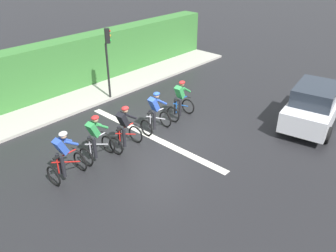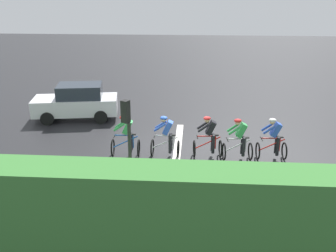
{
  "view_description": "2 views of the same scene",
  "coord_description": "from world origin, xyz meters",
  "px_view_note": "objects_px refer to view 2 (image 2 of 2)",
  "views": [
    {
      "loc": [
        -8.23,
        8.32,
        6.77
      ],
      "look_at": [
        -0.87,
        0.28,
        0.81
      ],
      "focal_mm": 36.78,
      "sensor_mm": 36.0,
      "label": 1
    },
    {
      "loc": [
        14.02,
        0.89,
        6.3
      ],
      "look_at": [
        0.25,
        -0.07,
        1.29
      ],
      "focal_mm": 41.3,
      "sensor_mm": 36.0,
      "label": 2
    }
  ],
  "objects_px": {
    "cyclist_mid": "(209,138)",
    "traffic_light_near_crossing": "(128,138)",
    "car_white": "(77,102)",
    "cyclist_second": "(239,140)",
    "cyclist_lead": "(273,140)",
    "cyclist_trailing": "(126,137)",
    "cyclist_fourth": "(166,137)"
  },
  "relations": [
    {
      "from": "cyclist_second",
      "to": "car_white",
      "type": "bearing_deg",
      "value": -120.19
    },
    {
      "from": "cyclist_second",
      "to": "traffic_light_near_crossing",
      "type": "height_order",
      "value": "traffic_light_near_crossing"
    },
    {
      "from": "cyclist_mid",
      "to": "car_white",
      "type": "height_order",
      "value": "car_white"
    },
    {
      "from": "cyclist_second",
      "to": "cyclist_mid",
      "type": "distance_m",
      "value": 1.15
    },
    {
      "from": "cyclist_second",
      "to": "traffic_light_near_crossing",
      "type": "xyz_separation_m",
      "value": [
        3.62,
        -3.59,
        1.43
      ]
    },
    {
      "from": "car_white",
      "to": "cyclist_trailing",
      "type": "bearing_deg",
      "value": 36.74
    },
    {
      "from": "cyclist_mid",
      "to": "car_white",
      "type": "bearing_deg",
      "value": -123.21
    },
    {
      "from": "cyclist_second",
      "to": "cyclist_mid",
      "type": "relative_size",
      "value": 1.0
    },
    {
      "from": "cyclist_fourth",
      "to": "car_white",
      "type": "xyz_separation_m",
      "value": [
        -4.29,
        -4.79,
        0.08
      ]
    },
    {
      "from": "cyclist_lead",
      "to": "cyclist_trailing",
      "type": "height_order",
      "value": "same"
    },
    {
      "from": "car_white",
      "to": "cyclist_fourth",
      "type": "bearing_deg",
      "value": 48.13
    },
    {
      "from": "cyclist_lead",
      "to": "cyclist_fourth",
      "type": "bearing_deg",
      "value": -89.49
    },
    {
      "from": "cyclist_second",
      "to": "traffic_light_near_crossing",
      "type": "distance_m",
      "value": 5.3
    },
    {
      "from": "car_white",
      "to": "cyclist_mid",
      "type": "bearing_deg",
      "value": 56.79
    },
    {
      "from": "cyclist_mid",
      "to": "traffic_light_near_crossing",
      "type": "height_order",
      "value": "traffic_light_near_crossing"
    },
    {
      "from": "cyclist_trailing",
      "to": "car_white",
      "type": "distance_m",
      "value": 5.42
    },
    {
      "from": "cyclist_trailing",
      "to": "traffic_light_near_crossing",
      "type": "bearing_deg",
      "value": 11.25
    },
    {
      "from": "cyclist_trailing",
      "to": "car_white",
      "type": "relative_size",
      "value": 0.38
    },
    {
      "from": "cyclist_fourth",
      "to": "traffic_light_near_crossing",
      "type": "height_order",
      "value": "traffic_light_near_crossing"
    },
    {
      "from": "cyclist_second",
      "to": "cyclist_lead",
      "type": "bearing_deg",
      "value": 96.35
    },
    {
      "from": "cyclist_mid",
      "to": "traffic_light_near_crossing",
      "type": "distance_m",
      "value": 4.76
    },
    {
      "from": "cyclist_second",
      "to": "car_white",
      "type": "xyz_separation_m",
      "value": [
        -4.4,
        -7.57,
        0.08
      ]
    },
    {
      "from": "cyclist_trailing",
      "to": "cyclist_mid",
      "type": "bearing_deg",
      "value": 92.32
    },
    {
      "from": "cyclist_mid",
      "to": "traffic_light_near_crossing",
      "type": "xyz_separation_m",
      "value": [
        3.81,
        -2.46,
        1.43
      ]
    },
    {
      "from": "cyclist_lead",
      "to": "car_white",
      "type": "xyz_separation_m",
      "value": [
        -4.26,
        -8.87,
        0.08
      ]
    },
    {
      "from": "cyclist_mid",
      "to": "cyclist_fourth",
      "type": "distance_m",
      "value": 1.64
    },
    {
      "from": "cyclist_trailing",
      "to": "traffic_light_near_crossing",
      "type": "relative_size",
      "value": 0.5
    },
    {
      "from": "cyclist_lead",
      "to": "cyclist_second",
      "type": "bearing_deg",
      "value": -83.65
    },
    {
      "from": "cyclist_mid",
      "to": "car_white",
      "type": "distance_m",
      "value": 7.69
    },
    {
      "from": "car_white",
      "to": "traffic_light_near_crossing",
      "type": "height_order",
      "value": "traffic_light_near_crossing"
    },
    {
      "from": "cyclist_mid",
      "to": "cyclist_trailing",
      "type": "xyz_separation_m",
      "value": [
        0.13,
        -3.19,
        0.0
      ]
    },
    {
      "from": "cyclist_lead",
      "to": "traffic_light_near_crossing",
      "type": "distance_m",
      "value": 6.34
    }
  ]
}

